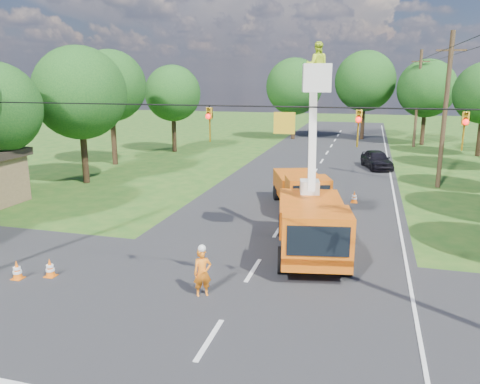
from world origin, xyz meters
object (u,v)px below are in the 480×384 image
(ground_worker, at_px, (202,273))
(pole_right_mid, at_px, (445,110))
(traffic_cone_4, at_px, (50,268))
(traffic_cone_7, at_px, (354,197))
(distant_car, at_px, (377,159))
(traffic_cone_3, at_px, (317,224))
(traffic_cone_5, at_px, (17,270))
(tree_far_a, at_px, (294,87))
(pole_right_far, at_px, (418,98))
(tree_left_d, at_px, (80,93))
(second_truck, at_px, (301,189))
(tree_far_c, at_px, (427,88))
(tree_left_e, at_px, (110,86))
(traffic_cone_2, at_px, (321,245))
(bucket_truck, at_px, (312,214))
(tree_left_f, at_px, (173,93))
(tree_far_b, at_px, (365,81))

(ground_worker, height_order, pole_right_mid, pole_right_mid)
(traffic_cone_4, bearing_deg, traffic_cone_7, 53.26)
(distant_car, xyz_separation_m, traffic_cone_3, (-2.82, -17.48, -0.39))
(traffic_cone_4, bearing_deg, traffic_cone_5, -153.98)
(pole_right_mid, height_order, tree_far_a, pole_right_mid)
(ground_worker, height_order, traffic_cone_5, ground_worker)
(ground_worker, distance_m, traffic_cone_4, 5.90)
(pole_right_far, relative_size, tree_left_d, 1.08)
(second_truck, relative_size, traffic_cone_4, 8.77)
(ground_worker, bearing_deg, tree_far_c, 43.37)
(tree_left_e, bearing_deg, traffic_cone_3, -36.28)
(ground_worker, height_order, traffic_cone_7, ground_worker)
(traffic_cone_2, xyz_separation_m, traffic_cone_3, (-0.49, 2.77, 0.00))
(traffic_cone_7, bearing_deg, traffic_cone_4, -126.74)
(tree_far_a, distance_m, tree_far_c, 14.53)
(bucket_truck, bearing_deg, tree_far_c, 67.82)
(tree_left_e, bearing_deg, traffic_cone_7, -21.11)
(pole_right_mid, relative_size, pole_right_far, 1.00)
(pole_right_mid, bearing_deg, tree_left_e, 175.48)
(traffic_cone_4, distance_m, tree_left_e, 24.41)
(tree_left_f, height_order, tree_far_c, tree_far_c)
(second_truck, height_order, tree_far_a, tree_far_a)
(tree_far_c, bearing_deg, ground_worker, -104.37)
(distant_car, xyz_separation_m, tree_far_b, (-1.58, 19.14, 6.06))
(traffic_cone_4, relative_size, traffic_cone_7, 1.00)
(ground_worker, bearing_deg, bucket_truck, 25.17)
(traffic_cone_7, xyz_separation_m, pole_right_far, (5.23, 25.75, 4.75))
(pole_right_mid, bearing_deg, tree_far_b, 102.41)
(traffic_cone_2, distance_m, traffic_cone_3, 2.81)
(pole_right_mid, xyz_separation_m, tree_far_c, (1.00, 22.00, 0.96))
(traffic_cone_3, height_order, pole_right_far, pole_right_far)
(ground_worker, bearing_deg, pole_right_far, 44.03)
(pole_right_far, xyz_separation_m, tree_left_f, (-23.30, -10.00, 0.58))
(traffic_cone_2, bearing_deg, tree_far_b, 88.90)
(traffic_cone_7, relative_size, tree_left_d, 0.08)
(tree_far_a, relative_size, tree_far_c, 1.04)
(second_truck, xyz_separation_m, distant_car, (4.14, 13.79, -0.40))
(second_truck, xyz_separation_m, tree_far_a, (-5.43, 30.93, 5.05))
(ground_worker, distance_m, traffic_cone_3, 8.36)
(traffic_cone_4, height_order, traffic_cone_5, same)
(traffic_cone_4, bearing_deg, distant_car, 65.48)
(tree_left_d, xyz_separation_m, tree_left_f, (0.20, 15.00, -0.44))
(ground_worker, relative_size, tree_left_e, 0.18)
(bucket_truck, height_order, tree_far_b, tree_far_b)
(tree_left_d, xyz_separation_m, tree_far_a, (10.00, 28.00, 0.06))
(pole_right_mid, distance_m, tree_far_a, 26.69)
(tree_left_f, bearing_deg, tree_far_c, 26.28)
(pole_right_far, distance_m, tree_far_c, 2.43)
(traffic_cone_3, relative_size, tree_left_f, 0.08)
(traffic_cone_2, relative_size, traffic_cone_4, 1.00)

